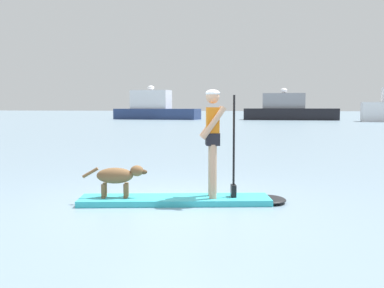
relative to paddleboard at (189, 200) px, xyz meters
The scene contains 6 objects.
ground_plane 0.23m from the paddleboard, 162.04° to the right, with size 400.00×400.00×0.00m, color gray.
paddleboard is the anchor object (origin of this frame).
person_paddler 1.15m from the paddleboard, 17.96° to the left, with size 0.67×0.58×1.76m.
dog 1.22m from the paddleboard, 162.04° to the right, with size 1.03×0.42×0.53m.
moored_boat_outer 53.43m from the paddleboard, 111.73° to the left, with size 11.58×3.49×4.55m.
moored_boat_far_starboard 51.54m from the paddleboard, 92.46° to the left, with size 12.00×4.15×4.05m.
Camera 1 is at (2.32, -6.89, 1.57)m, focal length 41.78 mm.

